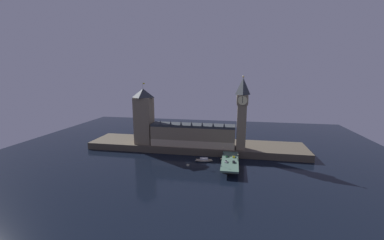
{
  "coord_description": "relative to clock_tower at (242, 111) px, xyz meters",
  "views": [
    {
      "loc": [
        39.09,
        -193.81,
        76.18
      ],
      "look_at": [
        0.09,
        20.0,
        34.45
      ],
      "focal_mm": 22.0,
      "sensor_mm": 36.0,
      "label": 1
    }
  ],
  "objects": [
    {
      "name": "street_lamp_near",
      "position": [
        -15.6,
        -45.37,
        -32.81
      ],
      "size": [
        1.34,
        0.6,
        6.81
      ],
      "color": "#2D3333",
      "rests_on": "bridge"
    },
    {
      "name": "bridge",
      "position": [
        -9.1,
        -30.65,
        -38.89
      ],
      "size": [
        13.85,
        46.0,
        6.05
      ],
      "color": "#476656",
      "rests_on": "ground_plane"
    },
    {
      "name": "ground_plane",
      "position": [
        -46.04,
        -25.65,
        -43.12
      ],
      "size": [
        400.0,
        400.0,
        0.0
      ],
      "primitive_type": "plane",
      "color": "black"
    },
    {
      "name": "pedestrian_mid_walk",
      "position": [
        -3.01,
        -27.94,
        -36.17
      ],
      "size": [
        0.38,
        0.38,
        1.7
      ],
      "color": "black",
      "rests_on": "bridge"
    },
    {
      "name": "boat_upstream",
      "position": [
        -32.27,
        -21.09,
        -41.9
      ],
      "size": [
        16.48,
        6.54,
        3.33
      ],
      "color": "#B2A893",
      "rests_on": "ground_plane"
    },
    {
      "name": "clock_tower",
      "position": [
        0.0,
        0.0,
        0.0
      ],
      "size": [
        10.29,
        10.4,
        68.56
      ],
      "color": "#7F7056",
      "rests_on": "embankment"
    },
    {
      "name": "street_lamp_far",
      "position": [
        -15.6,
        -15.93,
        -32.97
      ],
      "size": [
        1.34,
        0.6,
        6.56
      ],
      "color": "#2D3333",
      "rests_on": "bridge"
    },
    {
      "name": "pedestrian_far_rail",
      "position": [
        -15.2,
        -15.56,
        -36.18
      ],
      "size": [
        0.38,
        0.38,
        1.69
      ],
      "color": "black",
      "rests_on": "bridge"
    },
    {
      "name": "car_northbound_lead",
      "position": [
        -12.15,
        -21.74,
        -36.34
      ],
      "size": [
        2.06,
        4.71,
        1.56
      ],
      "color": "#235633",
      "rests_on": "bridge"
    },
    {
      "name": "car_northbound_trail",
      "position": [
        -12.15,
        -35.28,
        -36.44
      ],
      "size": [
        2.05,
        3.87,
        1.35
      ],
      "color": "silver",
      "rests_on": "bridge"
    },
    {
      "name": "victoria_tower",
      "position": [
        -97.65,
        4.14,
        -8.21
      ],
      "size": [
        16.9,
        16.9,
        61.91
      ],
      "color": "#7F7056",
      "rests_on": "embankment"
    },
    {
      "name": "street_lamp_mid",
      "position": [
        -2.61,
        -30.65,
        -33.28
      ],
      "size": [
        1.34,
        0.6,
        6.06
      ],
      "color": "#2D3333",
      "rests_on": "bridge"
    },
    {
      "name": "car_southbound_lead",
      "position": [
        -6.06,
        -35.02,
        -36.38
      ],
      "size": [
        2.04,
        4.18,
        1.48
      ],
      "color": "black",
      "rests_on": "bridge"
    },
    {
      "name": "embankment",
      "position": [
        -46.04,
        13.35,
        -39.72
      ],
      "size": [
        220.0,
        42.0,
        6.81
      ],
      "color": "#4C4438",
      "rests_on": "ground_plane"
    },
    {
      "name": "car_southbound_trail",
      "position": [
        -6.06,
        -22.32,
        -36.34
      ],
      "size": [
        1.98,
        3.85,
        1.56
      ],
      "color": "yellow",
      "rests_on": "bridge"
    },
    {
      "name": "parliament_hall",
      "position": [
        -46.76,
        2.97,
        -25.48
      ],
      "size": [
        82.34,
        16.61,
        26.01
      ],
      "color": "#7F7056",
      "rests_on": "embankment"
    }
  ]
}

